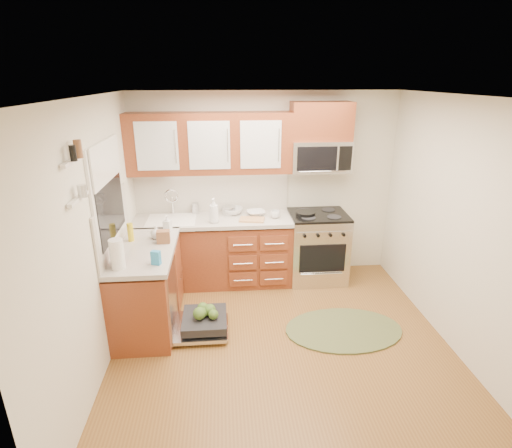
{
  "coord_description": "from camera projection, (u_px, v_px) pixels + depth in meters",
  "views": [
    {
      "loc": [
        -0.58,
        -3.48,
        2.66
      ],
      "look_at": [
        -0.21,
        0.85,
        1.05
      ],
      "focal_mm": 28.0,
      "sensor_mm": 36.0,
      "label": 1
    }
  ],
  "objects": [
    {
      "name": "wall_back",
      "position": [
        265.0,
        187.0,
        5.43
      ],
      "size": [
        3.5,
        0.04,
        2.5
      ],
      "primitive_type": "cube",
      "color": "beige",
      "rests_on": "ground"
    },
    {
      "name": "wooden_box",
      "position": [
        163.0,
        237.0,
        4.41
      ],
      "size": [
        0.15,
        0.11,
        0.14
      ],
      "primitive_type": "cube",
      "rotation": [
        0.0,
        0.0,
        0.06
      ],
      "color": "brown",
      "rests_on": "countertop_left"
    },
    {
      "name": "bowl_b",
      "position": [
        233.0,
        211.0,
        5.35
      ],
      "size": [
        0.36,
        0.36,
        0.09
      ],
      "primitive_type": "imported",
      "rotation": [
        0.0,
        0.0,
        -0.4
      ],
      "color": "#999999",
      "rests_on": "countertop_back"
    },
    {
      "name": "wall_left",
      "position": [
        96.0,
        240.0,
        3.65
      ],
      "size": [
        0.04,
        3.5,
        2.5
      ],
      "primitive_type": "cube",
      "color": "beige",
      "rests_on": "ground"
    },
    {
      "name": "soap_bottle_c",
      "position": [
        156.0,
        232.0,
        4.52
      ],
      "size": [
        0.15,
        0.15,
        0.16
      ],
      "primitive_type": "imported",
      "rotation": [
        0.0,
        0.0,
        -0.28
      ],
      "color": "#999999",
      "rests_on": "countertop_left"
    },
    {
      "name": "rug",
      "position": [
        344.0,
        330.0,
        4.45
      ],
      "size": [
        1.52,
        1.26,
        0.02
      ],
      "primitive_type": null,
      "rotation": [
        0.0,
        0.0,
        0.37
      ],
      "color": "brown",
      "rests_on": "ground"
    },
    {
      "name": "window_blind",
      "position": [
        106.0,
        161.0,
        3.9
      ],
      "size": [
        0.02,
        0.96,
        0.4
      ],
      "primitive_type": "cube",
      "color": "white",
      "rests_on": "ground"
    },
    {
      "name": "stock_pot",
      "position": [
        229.0,
        210.0,
        5.33
      ],
      "size": [
        0.22,
        0.22,
        0.11
      ],
      "primitive_type": "cylinder",
      "rotation": [
        0.0,
        0.0,
        0.22
      ],
      "color": "silver",
      "rests_on": "countertop_back"
    },
    {
      "name": "upper_cabinets",
      "position": [
        210.0,
        143.0,
        4.99
      ],
      "size": [
        2.05,
        0.35,
        0.75
      ],
      "primitive_type": null,
      "color": "maroon",
      "rests_on": "ground"
    },
    {
      "name": "base_cabinet_back",
      "position": [
        214.0,
        253.0,
        5.37
      ],
      "size": [
        2.05,
        0.6,
        0.85
      ],
      "primitive_type": "cube",
      "color": "maroon",
      "rests_on": "ground"
    },
    {
      "name": "backsplash_back",
      "position": [
        212.0,
        191.0,
        5.37
      ],
      "size": [
        2.05,
        0.02,
        0.57
      ],
      "primitive_type": "cube",
      "color": "#AFA99D",
      "rests_on": "ground"
    },
    {
      "name": "backsplash_left",
      "position": [
        113.0,
        225.0,
        4.16
      ],
      "size": [
        0.02,
        1.25,
        0.57
      ],
      "primitive_type": "cube",
      "color": "#AFA99D",
      "rests_on": "ground"
    },
    {
      "name": "cup",
      "position": [
        275.0,
        214.0,
        5.19
      ],
      "size": [
        0.16,
        0.16,
        0.1
      ],
      "primitive_type": "imported",
      "rotation": [
        0.0,
        0.0,
        -0.38
      ],
      "color": "#999999",
      "rests_on": "countertop_back"
    },
    {
      "name": "shelf_lower",
      "position": [
        78.0,
        199.0,
        3.15
      ],
      "size": [
        0.04,
        0.4,
        0.03
      ],
      "primitive_type": "cube",
      "color": "white",
      "rests_on": "ground"
    },
    {
      "name": "mustard_bottle",
      "position": [
        130.0,
        232.0,
        4.45
      ],
      "size": [
        0.08,
        0.08,
        0.21
      ],
      "primitive_type": "cylinder",
      "rotation": [
        0.0,
        0.0,
        -0.36
      ],
      "color": "gold",
      "rests_on": "countertop_left"
    },
    {
      "name": "red_bottle",
      "position": [
        118.0,
        251.0,
        3.9
      ],
      "size": [
        0.07,
        0.07,
        0.26
      ],
      "primitive_type": "cylinder",
      "rotation": [
        0.0,
        0.0,
        0.0
      ],
      "color": "#A20D18",
      "rests_on": "countertop_left"
    },
    {
      "name": "microwave",
      "position": [
        320.0,
        156.0,
        5.14
      ],
      "size": [
        0.76,
        0.38,
        0.4
      ],
      "primitive_type": null,
      "color": "silver",
      "rests_on": "ground"
    },
    {
      "name": "sink",
      "position": [
        172.0,
        229.0,
        5.17
      ],
      "size": [
        0.62,
        0.5,
        0.26
      ],
      "primitive_type": null,
      "color": "white",
      "rests_on": "ground"
    },
    {
      "name": "window",
      "position": [
        108.0,
        194.0,
        4.02
      ],
      "size": [
        0.03,
        1.05,
        1.05
      ],
      "primitive_type": null,
      "color": "white",
      "rests_on": "ground"
    },
    {
      "name": "canister",
      "position": [
        195.0,
        208.0,
        5.34
      ],
      "size": [
        0.12,
        0.12,
        0.15
      ],
      "primitive_type": "cylinder",
      "rotation": [
        0.0,
        0.0,
        0.29
      ],
      "color": "silver",
      "rests_on": "countertop_back"
    },
    {
      "name": "soap_bottle_a",
      "position": [
        214.0,
        211.0,
        4.99
      ],
      "size": [
        0.15,
        0.15,
        0.32
      ],
      "primitive_type": "imported",
      "rotation": [
        0.0,
        0.0,
        -0.25
      ],
      "color": "#999999",
      "rests_on": "countertop_back"
    },
    {
      "name": "countertop_back",
      "position": [
        212.0,
        220.0,
        5.2
      ],
      "size": [
        2.07,
        0.64,
        0.05
      ],
      "primitive_type": "cube",
      "color": "#A8A29A",
      "rests_on": "base_cabinet_back"
    },
    {
      "name": "blue_carton",
      "position": [
        156.0,
        258.0,
        3.9
      ],
      "size": [
        0.1,
        0.08,
        0.14
      ],
      "primitive_type": "cube",
      "rotation": [
        0.0,
        0.0,
        -0.32
      ],
      "color": "#2986C1",
      "rests_on": "countertop_left"
    },
    {
      "name": "range",
      "position": [
        317.0,
        247.0,
        5.45
      ],
      "size": [
        0.76,
        0.64,
        0.95
      ],
      "primitive_type": null,
      "color": "silver",
      "rests_on": "ground"
    },
    {
      "name": "dishwasher",
      "position": [
        201.0,
        323.0,
        4.4
      ],
      "size": [
        0.7,
        0.6,
        0.2
      ],
      "primitive_type": null,
      "color": "silver",
      "rests_on": "ground"
    },
    {
      "name": "floor",
      "position": [
        282.0,
        344.0,
        4.22
      ],
      "size": [
        3.5,
        3.5,
        0.0
      ],
      "primitive_type": "plane",
      "color": "brown",
      "rests_on": "ground"
    },
    {
      "name": "soap_bottle_b",
      "position": [
        167.0,
        223.0,
        4.75
      ],
      "size": [
        0.11,
        0.11,
        0.19
      ],
      "primitive_type": "imported",
      "rotation": [
        0.0,
        0.0,
        -0.33
      ],
      "color": "#999999",
      "rests_on": "countertop_left"
    },
    {
      "name": "ceiling",
      "position": [
        289.0,
        97.0,
        3.36
      ],
      "size": [
        3.5,
        3.5,
        0.0
      ],
      "primitive_type": "plane",
      "rotation": [
        3.14,
        0.0,
        0.0
      ],
      "color": "white",
      "rests_on": "ground"
    },
    {
      "name": "wall_right",
      "position": [
        461.0,
        229.0,
        3.93
      ],
      "size": [
        0.04,
        3.5,
        2.5
      ],
      "primitive_type": "cube",
      "color": "beige",
      "rests_on": "ground"
    },
    {
      "name": "bowl_a",
      "position": [
        256.0,
        213.0,
        5.31
      ],
      "size": [
        0.28,
        0.28,
        0.06
      ],
      "primitive_type": "imported",
      "rotation": [
        0.0,
        0.0,
        0.19
      ],
      "color": "#999999",
      "rests_on": "countertop_back"
    },
    {
      "name": "wall_front",
      "position": [
        335.0,
        354.0,
        2.16
      ],
      "size": [
        3.5,
        0.04,
        2.5
      ],
      "primitive_type": "cube",
      "color": "beige",
      "rests_on": "ground"
    },
    {
      "name": "shelf_upper",
      "position": [
        72.0,
        161.0,
        3.05
      ],
      "size": [
        0.04,
        0.4,
        0.03
      ],
      "primitive_type": "cube",
      "color": "white",
      "rests_on": "ground"
    },
    {
      "name": "countertop_left",
      "position": [
        144.0,
        251.0,
        4.29
      ],
      "size": [
        0.64,
        1.27,
        0.05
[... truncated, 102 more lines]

